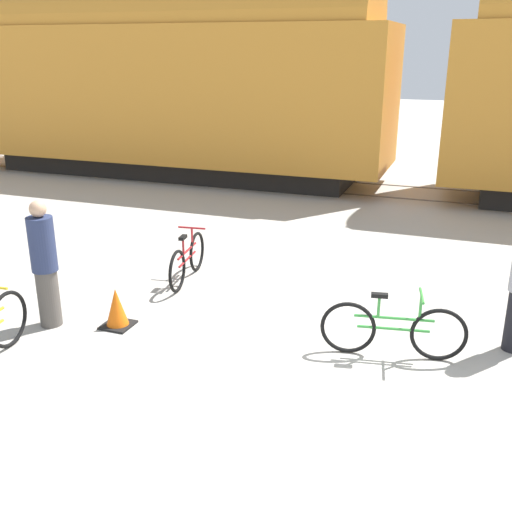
# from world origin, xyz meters

# --- Properties ---
(ground_plane) EXTENTS (80.00, 80.00, 0.00)m
(ground_plane) POSITION_xyz_m (0.00, 0.00, 0.00)
(ground_plane) COLOR #A8A399
(freight_train) EXTENTS (53.75, 3.13, 5.64)m
(freight_train) POSITION_xyz_m (0.00, 10.47, 2.95)
(freight_train) COLOR black
(freight_train) RESTS_ON ground_plane
(rail_near) EXTENTS (65.75, 0.07, 0.01)m
(rail_near) POSITION_xyz_m (0.00, 9.75, 0.01)
(rail_near) COLOR #4C4238
(rail_near) RESTS_ON ground_plane
(rail_far) EXTENTS (65.75, 0.07, 0.01)m
(rail_far) POSITION_xyz_m (0.00, 11.19, 0.01)
(rail_far) COLOR #4C4238
(rail_far) RESTS_ON ground_plane
(bicycle_maroon) EXTENTS (0.46, 1.62, 0.83)m
(bicycle_maroon) POSITION_xyz_m (-2.73, 2.92, 0.36)
(bicycle_maroon) COLOR black
(bicycle_maroon) RESTS_ON ground_plane
(bicycle_green) EXTENTS (1.74, 0.46, 0.85)m
(bicycle_green) POSITION_xyz_m (0.74, 1.49, 0.36)
(bicycle_green) COLOR black
(bicycle_green) RESTS_ON ground_plane
(person_in_navy) EXTENTS (0.34, 0.34, 1.75)m
(person_in_navy) POSITION_xyz_m (-3.76, 0.79, 0.88)
(person_in_navy) COLOR #514C47
(person_in_navy) RESTS_ON ground_plane
(traffic_cone) EXTENTS (0.40, 0.40, 0.55)m
(traffic_cone) POSITION_xyz_m (-2.88, 1.06, 0.25)
(traffic_cone) COLOR black
(traffic_cone) RESTS_ON ground_plane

